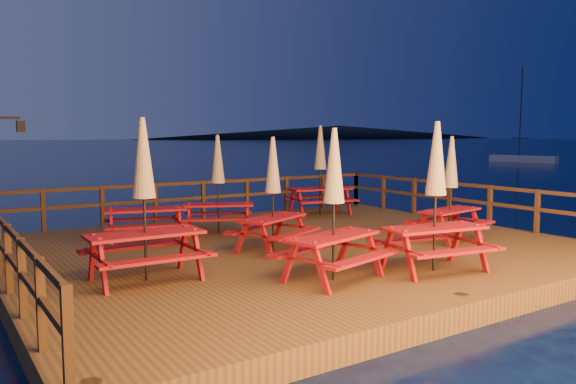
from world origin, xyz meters
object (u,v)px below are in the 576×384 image
object	(u,v)px
picnic_table_1	(451,187)
picnic_table_2	(334,202)
picnic_table_0	(273,192)
sailboat	(523,159)

from	to	relation	value
picnic_table_1	picnic_table_2	size ratio (longest dim) A/B	0.94
picnic_table_1	picnic_table_2	xyz separation A→B (m)	(-4.46, -1.33, 0.08)
picnic_table_0	picnic_table_1	size ratio (longest dim) A/B	1.00
sailboat	picnic_table_1	distance (m)	47.36
picnic_table_0	picnic_table_1	world-z (taller)	same
sailboat	picnic_table_0	world-z (taller)	sailboat
picnic_table_1	picnic_table_2	world-z (taller)	picnic_table_2
picnic_table_1	picnic_table_0	bearing A→B (deg)	153.72
sailboat	picnic_table_2	bearing A→B (deg)	-162.43
picnic_table_1	picnic_table_2	bearing A→B (deg)	-172.31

